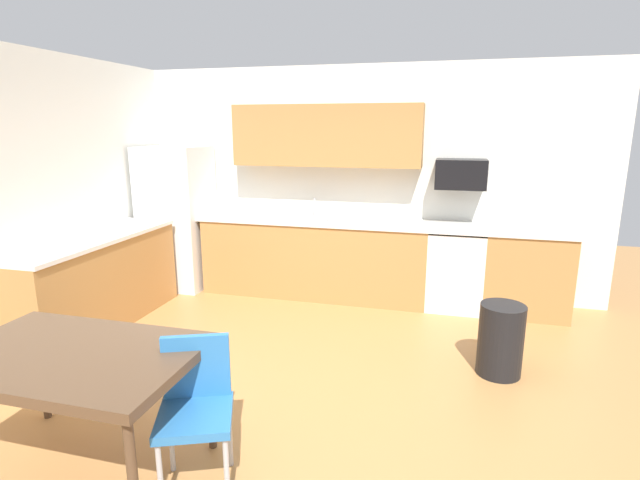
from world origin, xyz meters
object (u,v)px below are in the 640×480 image
microwave (461,174)px  trash_bin (501,340)px  refrigerator (177,218)px  dining_table (72,362)px  chair_near_table (196,401)px  oven_range (455,268)px

microwave → trash_bin: bearing=-77.3°
refrigerator → trash_bin: (3.76, -1.42, -0.58)m
refrigerator → dining_table: refrigerator is taller
refrigerator → microwave: size_ratio=3.27×
chair_near_table → refrigerator: bearing=121.9°
microwave → chair_near_table: bearing=-113.1°
chair_near_table → trash_bin: chair_near_table is taller
refrigerator → dining_table: size_ratio=1.26×
trash_bin → chair_near_table: bearing=-135.6°
microwave → chair_near_table: size_ratio=0.64×
refrigerator → microwave: refrigerator is taller
trash_bin → refrigerator: bearing=159.3°
refrigerator → oven_range: size_ratio=1.94×
oven_range → dining_table: (-2.13, -3.36, 0.25)m
refrigerator → trash_bin: refrigerator is taller
oven_range → chair_near_table: (-1.43, -3.25, 0.05)m
oven_range → trash_bin: oven_range is taller
refrigerator → chair_near_table: bearing=-58.1°
dining_table → trash_bin: bearing=36.7°
refrigerator → dining_table: bearing=-68.8°
dining_table → trash_bin: dining_table is taller
oven_range → microwave: bearing=90.0°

